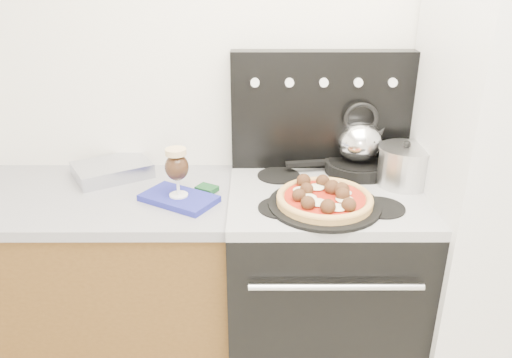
{
  "coord_description": "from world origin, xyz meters",
  "views": [
    {
      "loc": [
        -0.2,
        -0.61,
        1.75
      ],
      "look_at": [
        -0.2,
        1.05,
        1.03
      ],
      "focal_mm": 35.0,
      "sensor_mm": 36.0,
      "label": 1
    }
  ],
  "objects_px": {
    "oven_mitt": "(179,198)",
    "stock_pot": "(404,167)",
    "pizza_pan": "(324,205)",
    "skillet": "(357,167)",
    "stove_body": "(320,291)",
    "fridge": "(508,187)",
    "base_cabinet": "(67,290)",
    "tea_kettle": "(359,137)",
    "pizza": "(325,197)",
    "beer_glass": "(177,172)"
  },
  "relations": [
    {
      "from": "oven_mitt",
      "to": "stock_pot",
      "type": "distance_m",
      "value": 0.9
    },
    {
      "from": "pizza_pan",
      "to": "skillet",
      "type": "relative_size",
      "value": 1.52
    },
    {
      "from": "pizza_pan",
      "to": "skillet",
      "type": "bearing_deg",
      "value": 61.14
    },
    {
      "from": "pizza_pan",
      "to": "skillet",
      "type": "distance_m",
      "value": 0.38
    },
    {
      "from": "stock_pot",
      "to": "pizza_pan",
      "type": "bearing_deg",
      "value": -150.02
    },
    {
      "from": "stove_body",
      "to": "fridge",
      "type": "distance_m",
      "value": 0.87
    },
    {
      "from": "skillet",
      "to": "oven_mitt",
      "type": "bearing_deg",
      "value": -161.44
    },
    {
      "from": "oven_mitt",
      "to": "stock_pot",
      "type": "height_order",
      "value": "stock_pot"
    },
    {
      "from": "base_cabinet",
      "to": "pizza_pan",
      "type": "bearing_deg",
      "value": -8.28
    },
    {
      "from": "stock_pot",
      "to": "tea_kettle",
      "type": "bearing_deg",
      "value": 140.75
    },
    {
      "from": "oven_mitt",
      "to": "tea_kettle",
      "type": "bearing_deg",
      "value": 18.56
    },
    {
      "from": "fridge",
      "to": "oven_mitt",
      "type": "xyz_separation_m",
      "value": [
        -1.27,
        -0.02,
        -0.04
      ]
    },
    {
      "from": "pizza",
      "to": "tea_kettle",
      "type": "distance_m",
      "value": 0.39
    },
    {
      "from": "stove_body",
      "to": "pizza_pan",
      "type": "xyz_separation_m",
      "value": [
        -0.02,
        -0.13,
        0.49
      ]
    },
    {
      "from": "stove_body",
      "to": "stock_pot",
      "type": "height_order",
      "value": "stock_pot"
    },
    {
      "from": "tea_kettle",
      "to": "stock_pot",
      "type": "distance_m",
      "value": 0.22
    },
    {
      "from": "pizza",
      "to": "stock_pot",
      "type": "height_order",
      "value": "stock_pot"
    },
    {
      "from": "skillet",
      "to": "tea_kettle",
      "type": "bearing_deg",
      "value": 0.0
    },
    {
      "from": "oven_mitt",
      "to": "tea_kettle",
      "type": "xyz_separation_m",
      "value": [
        0.73,
        0.25,
        0.16
      ]
    },
    {
      "from": "fridge",
      "to": "stock_pot",
      "type": "bearing_deg",
      "value": 166.76
    },
    {
      "from": "base_cabinet",
      "to": "skillet",
      "type": "xyz_separation_m",
      "value": [
        1.26,
        0.17,
        0.51
      ]
    },
    {
      "from": "base_cabinet",
      "to": "fridge",
      "type": "bearing_deg",
      "value": -1.59
    },
    {
      "from": "base_cabinet",
      "to": "pizza_pan",
      "type": "height_order",
      "value": "pizza_pan"
    },
    {
      "from": "beer_glass",
      "to": "pizza",
      "type": "bearing_deg",
      "value": -8.62
    },
    {
      "from": "pizza",
      "to": "base_cabinet",
      "type": "bearing_deg",
      "value": 171.72
    },
    {
      "from": "base_cabinet",
      "to": "pizza_pan",
      "type": "distance_m",
      "value": 1.2
    },
    {
      "from": "skillet",
      "to": "stock_pot",
      "type": "distance_m",
      "value": 0.21
    },
    {
      "from": "stove_body",
      "to": "tea_kettle",
      "type": "height_order",
      "value": "tea_kettle"
    },
    {
      "from": "beer_glass",
      "to": "tea_kettle",
      "type": "xyz_separation_m",
      "value": [
        0.73,
        0.25,
        0.05
      ]
    },
    {
      "from": "base_cabinet",
      "to": "skillet",
      "type": "bearing_deg",
      "value": 7.73
    },
    {
      "from": "fridge",
      "to": "oven_mitt",
      "type": "relative_size",
      "value": 6.68
    },
    {
      "from": "stove_body",
      "to": "oven_mitt",
      "type": "relative_size",
      "value": 3.1
    },
    {
      "from": "tea_kettle",
      "to": "fridge",
      "type": "bearing_deg",
      "value": -9.44
    },
    {
      "from": "oven_mitt",
      "to": "stock_pot",
      "type": "xyz_separation_m",
      "value": [
        0.89,
        0.11,
        0.08
      ]
    },
    {
      "from": "tea_kettle",
      "to": "stock_pot",
      "type": "bearing_deg",
      "value": -26.51
    },
    {
      "from": "oven_mitt",
      "to": "skillet",
      "type": "bearing_deg",
      "value": 18.56
    },
    {
      "from": "base_cabinet",
      "to": "oven_mitt",
      "type": "distance_m",
      "value": 0.72
    },
    {
      "from": "stove_body",
      "to": "beer_glass",
      "type": "distance_m",
      "value": 0.82
    },
    {
      "from": "stove_body",
      "to": "oven_mitt",
      "type": "xyz_separation_m",
      "value": [
        -0.57,
        -0.05,
        0.47
      ]
    },
    {
      "from": "fridge",
      "to": "beer_glass",
      "type": "xyz_separation_m",
      "value": [
        -1.27,
        -0.02,
        0.07
      ]
    },
    {
      "from": "stove_body",
      "to": "pizza_pan",
      "type": "relative_size",
      "value": 2.12
    },
    {
      "from": "base_cabinet",
      "to": "pizza_pan",
      "type": "relative_size",
      "value": 3.49
    },
    {
      "from": "base_cabinet",
      "to": "stock_pot",
      "type": "height_order",
      "value": "stock_pot"
    },
    {
      "from": "beer_glass",
      "to": "pizza_pan",
      "type": "xyz_separation_m",
      "value": [
        0.55,
        -0.08,
        -0.1
      ]
    },
    {
      "from": "base_cabinet",
      "to": "pizza",
      "type": "bearing_deg",
      "value": -8.28
    },
    {
      "from": "fridge",
      "to": "oven_mitt",
      "type": "distance_m",
      "value": 1.27
    },
    {
      "from": "skillet",
      "to": "stock_pot",
      "type": "height_order",
      "value": "stock_pot"
    },
    {
      "from": "stove_body",
      "to": "pizza",
      "type": "height_order",
      "value": "pizza"
    },
    {
      "from": "stove_body",
      "to": "oven_mitt",
      "type": "bearing_deg",
      "value": -175.12
    },
    {
      "from": "beer_glass",
      "to": "pizza",
      "type": "relative_size",
      "value": 0.56
    }
  ]
}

